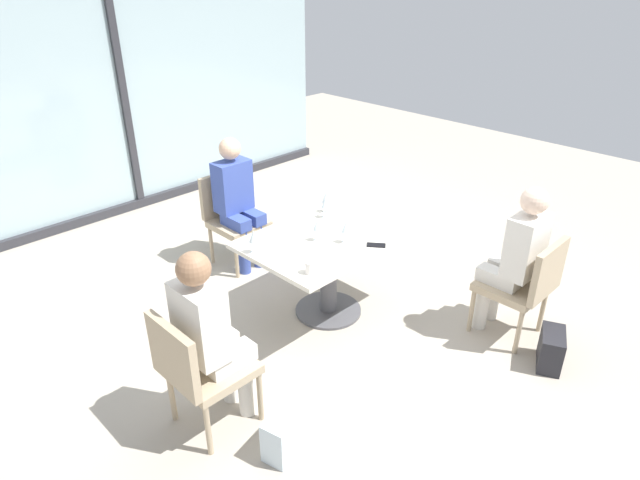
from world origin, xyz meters
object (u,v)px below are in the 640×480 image
Objects in this scene: chair_near_window at (232,214)px; coffee_cup at (310,267)px; person_side_end at (210,331)px; wine_glass_2 at (253,237)px; chair_front_right at (525,283)px; chair_side_end at (198,366)px; wine_glass_1 at (346,227)px; wine_glass_0 at (326,198)px; person_near_window at (237,198)px; wine_glass_4 at (326,203)px; dining_table_main at (329,254)px; handbag_0 at (551,349)px; cell_phone_on_table at (376,245)px; wine_glass_3 at (317,225)px; handbag_1 at (285,433)px; person_front_right at (516,255)px.

coffee_cup is at bearing -107.70° from chair_near_window.
wine_glass_2 is (0.78, 0.54, 0.16)m from person_side_end.
chair_front_right is 2.49m from chair_side_end.
coffee_cup is at bearing -165.35° from wine_glass_1.
wine_glass_0 is at bearing 107.13° from chair_front_right.
wine_glass_1 is at bearing 125.82° from chair_front_right.
person_near_window is (1.38, 1.53, 0.00)m from person_side_end.
chair_side_end is 1.85m from wine_glass_4.
dining_table_main reaches higher than handbag_0.
person_side_end reaches higher than chair_front_right.
dining_table_main is at bearing 13.92° from person_side_end.
person_side_end is 1.40m from wine_glass_1.
cell_phone_on_table is 0.48× the size of handbag_0.
dining_table_main is 1.06× the size of person_side_end.
coffee_cup is at bearing 143.34° from chair_front_right.
chair_front_right is 1.64m from wine_glass_3.
chair_near_window is 1.35m from wine_glass_3.
wine_glass_3 is 0.62× the size of handbag_1.
handbag_0 is (0.53, -1.26, -0.59)m from cell_phone_on_table.
person_front_right is (0.81, -2.49, 0.20)m from chair_near_window.
chair_side_end is at bearing -134.23° from person_near_window.
wine_glass_1 is at bearing 84.62° from cell_phone_on_table.
chair_front_right is 4.70× the size of wine_glass_3.
person_near_window reaches higher than coffee_cup.
person_near_window is at bearing 90.00° from dining_table_main.
person_side_end reaches higher than wine_glass_2.
chair_near_window is at bearing 89.98° from wine_glass_1.
handbag_0 is at bearing -64.38° from wine_glass_3.
wine_glass_1 is (-0.00, -0.18, 0.30)m from dining_table_main.
person_front_right is at bearing -67.88° from wine_glass_4.
cell_phone_on_table is (-0.68, 0.81, 0.03)m from person_front_right.
chair_side_end is 2.46m from person_front_right.
person_front_right is 8.75× the size of cell_phone_on_table.
wine_glass_0 is (0.30, -0.86, 0.16)m from person_near_window.
wine_glass_2 reaches higher than coffee_cup.
wine_glass_4 is (0.35, 0.25, 0.00)m from wine_glass_3.
person_front_right is at bearing 47.21° from handbag_0.
person_near_window is (-0.81, 2.49, 0.20)m from chair_front_right.
person_front_right reaches higher than coffee_cup.
cell_phone_on_table is (0.26, -0.38, -0.13)m from wine_glass_3.
cell_phone_on_table is at bearing 5.32° from handbag_1.
dining_table_main is 9.30× the size of cell_phone_on_table.
wine_glass_1 is at bearing -90.20° from dining_table_main.
wine_glass_2 is 1.00× the size of wine_glass_3.
wine_glass_2 is 0.62× the size of handbag_1.
coffee_cup is 0.30× the size of handbag_0.
wine_glass_3 is at bearing -96.15° from person_near_window.
chair_side_end reaches higher than handbag_0.
dining_table_main is 14.87× the size of coffee_cup.
coffee_cup is (0.98, 0.03, 0.28)m from chair_side_end.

